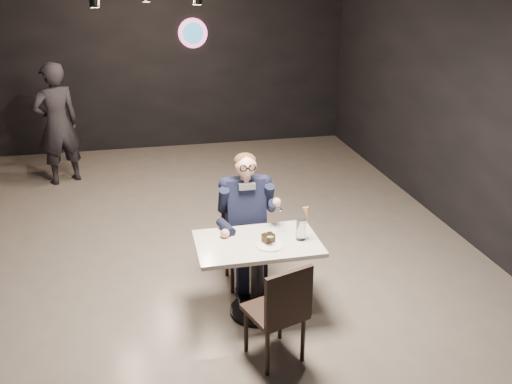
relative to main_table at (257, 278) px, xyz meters
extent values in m
plane|color=slate|center=(-0.74, 0.97, -0.38)|extent=(9.00, 9.00, 0.00)
cube|color=silver|center=(0.00, 0.00, 0.00)|extent=(1.10, 0.70, 0.75)
cube|color=black|center=(0.00, 0.55, 0.09)|extent=(0.42, 0.46, 0.92)
cube|color=black|center=(0.00, -0.64, 0.09)|extent=(0.54, 0.57, 0.92)
cube|color=black|center=(0.00, 0.55, 0.34)|extent=(0.60, 0.80, 1.44)
cylinder|color=white|center=(0.09, -0.11, 0.38)|extent=(0.24, 0.24, 0.01)
cube|color=black|center=(0.09, -0.05, 0.42)|extent=(0.12, 0.11, 0.07)
ellipsoid|color=green|center=(0.09, -0.11, 0.47)|extent=(0.06, 0.04, 0.01)
cylinder|color=silver|center=(0.39, -0.04, 0.47)|extent=(0.09, 0.09, 0.20)
cone|color=tan|center=(0.44, -0.04, 0.62)|extent=(0.07, 0.07, 0.12)
imported|color=black|center=(-2.13, 3.98, 0.53)|extent=(0.78, 0.68, 1.81)
camera|label=1|loc=(-0.93, -4.21, 2.62)|focal=38.00mm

